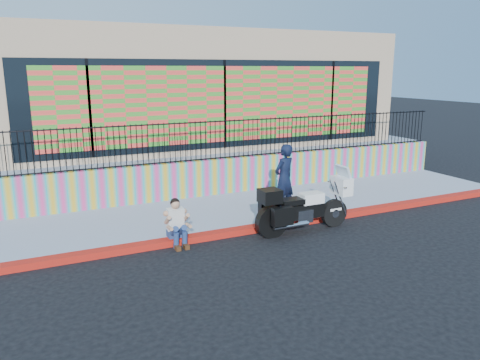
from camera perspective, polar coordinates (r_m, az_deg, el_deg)
ground at (r=12.22m, az=6.01°, el=-5.57°), size 90.00×90.00×0.00m
red_curb at (r=12.19m, az=6.02°, el=-5.24°), size 16.00×0.30×0.15m
sidewalk at (r=13.56m, az=2.40°, el=-3.26°), size 16.00×3.00×0.15m
mural_wall at (r=14.79m, az=-0.46°, el=0.66°), size 16.00×0.20×1.10m
metal_fence at (r=14.58m, az=-0.47°, el=5.07°), size 15.80×0.04×1.20m
elevated_platform at (r=19.46m, az=-6.81°, el=3.40°), size 16.00×10.00×1.25m
storefront_building at (r=18.99m, az=-6.82°, el=11.12°), size 14.00×8.06×4.00m
police_motorcycle at (r=11.63m, az=7.61°, el=-3.16°), size 2.55×0.84×1.59m
police_officer at (r=12.66m, az=5.41°, el=0.20°), size 0.79×0.66×1.86m
seated_man at (r=10.80m, az=-7.63°, el=-5.66°), size 0.54×0.71×1.06m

